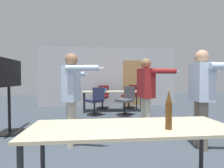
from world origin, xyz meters
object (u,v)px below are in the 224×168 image
object	(u,v)px
person_center_tall	(146,89)
person_left_plaid	(202,90)
office_chair_far_left	(126,102)
beer_bottle	(169,111)
office_chair_near_pushed	(130,97)
drink_cup	(106,90)
office_chair_mid_tucked	(96,102)
tv_screen	(9,85)
person_right_polo	(72,90)
office_chair_far_right	(103,97)
person_near_casual	(71,88)

from	to	relation	value
person_center_tall	person_left_plaid	xyz separation A→B (m)	(0.74, -0.87, 0.03)
office_chair_far_left	beer_bottle	xyz separation A→B (m)	(-0.35, -4.19, 0.47)
office_chair_near_pushed	person_left_plaid	bearing A→B (deg)	152.29
drink_cup	beer_bottle	bearing A→B (deg)	-86.47
office_chair_mid_tucked	beer_bottle	bearing A→B (deg)	-113.90
beer_bottle	tv_screen	bearing A→B (deg)	135.83
person_left_plaid	beer_bottle	size ratio (longest dim) A/B	4.63
person_center_tall	person_left_plaid	distance (m)	1.14
person_right_polo	beer_bottle	xyz separation A→B (m)	(1.10, -1.66, -0.10)
person_center_tall	office_chair_near_pushed	bearing A→B (deg)	166.43
drink_cup	office_chair_mid_tucked	bearing A→B (deg)	-123.17
person_right_polo	person_center_tall	distance (m)	1.64
beer_bottle	drink_cup	xyz separation A→B (m)	(-0.30, 4.80, -0.12)
office_chair_far_right	drink_cup	distance (m)	0.94
office_chair_mid_tucked	person_center_tall	bearing A→B (deg)	-94.33
office_chair_far_right	person_right_polo	bearing A→B (deg)	94.28
person_left_plaid	person_near_casual	bearing A→B (deg)	-118.23
office_chair_far_left	office_chair_near_pushed	bearing A→B (deg)	-55.48
person_center_tall	person_near_casual	size ratio (longest dim) A/B	1.03
person_center_tall	office_chair_mid_tucked	xyz separation A→B (m)	(-1.11, 2.05, -0.56)
office_chair_mid_tucked	beer_bottle	world-z (taller)	beer_bottle
person_center_tall	person_left_plaid	size ratio (longest dim) A/B	0.97
office_chair_mid_tucked	beer_bottle	distance (m)	4.32
person_near_casual	beer_bottle	world-z (taller)	person_near_casual
tv_screen	person_center_tall	bearing A→B (deg)	-96.39
person_right_polo	person_near_casual	size ratio (longest dim) A/B	1.04
person_left_plaid	drink_cup	size ratio (longest dim) A/B	15.29
office_chair_near_pushed	office_chair_far_right	bearing A→B (deg)	55.37
office_chair_near_pushed	office_chair_far_left	bearing A→B (deg)	130.20
person_right_polo	person_left_plaid	bearing A→B (deg)	95.16
office_chair_far_left	drink_cup	xyz separation A→B (m)	(-0.64, 0.62, 0.35)
drink_cup	office_chair_near_pushed	bearing A→B (deg)	37.70
person_center_tall	beer_bottle	xyz separation A→B (m)	(-0.45, -2.19, -0.08)
person_center_tall	office_chair_near_pushed	world-z (taller)	person_center_tall
tv_screen	office_chair_far_right	bearing A→B (deg)	-35.67
person_center_tall	person_near_casual	bearing A→B (deg)	-127.93
person_center_tall	office_chair_mid_tucked	bearing A→B (deg)	-159.57
person_left_plaid	office_chair_far_left	size ratio (longest dim) A/B	1.81
office_chair_near_pushed	tv_screen	bearing A→B (deg)	99.29
office_chair_far_left	office_chair_mid_tucked	bearing A→B (deg)	48.22
person_near_casual	office_chair_near_pushed	distance (m)	3.25
person_near_casual	drink_cup	xyz separation A→B (m)	(1.03, 1.59, -0.16)
office_chair_far_right	beer_bottle	xyz separation A→B (m)	(0.37, -5.66, 0.49)
person_center_tall	beer_bottle	world-z (taller)	person_center_tall
office_chair_near_pushed	beer_bottle	xyz separation A→B (m)	(-0.78, -5.63, 0.47)
office_chair_far_left	drink_cup	distance (m)	0.96
tv_screen	office_chair_far_right	world-z (taller)	tv_screen
person_right_polo	person_near_casual	bearing A→B (deg)	-158.13
person_left_plaid	drink_cup	bearing A→B (deg)	-148.22
office_chair_far_right	drink_cup	world-z (taller)	office_chair_far_right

